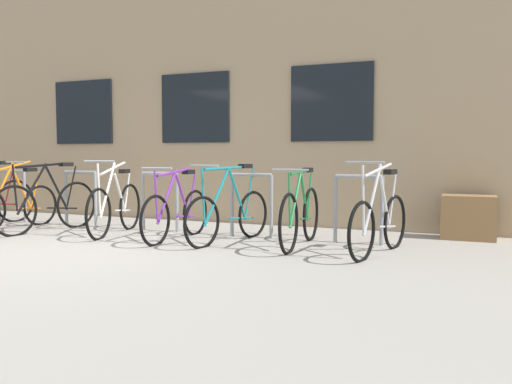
% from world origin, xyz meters
% --- Properties ---
extents(ground_plane, '(42.00, 42.00, 0.00)m').
position_xyz_m(ground_plane, '(0.00, 0.00, 0.00)').
color(ground_plane, '#9E998E').
extents(storefront_building, '(28.00, 6.88, 5.32)m').
position_xyz_m(storefront_building, '(0.00, 6.62, 2.66)').
color(storefront_building, tan).
rests_on(storefront_building, ground).
extents(bike_rack, '(6.65, 0.05, 0.90)m').
position_xyz_m(bike_rack, '(0.10, 1.90, 0.55)').
color(bike_rack, gray).
rests_on(bike_rack, ground).
extents(bicycle_teal, '(0.54, 1.72, 1.05)m').
position_xyz_m(bicycle_teal, '(1.50, 1.39, 0.38)').
color(bicycle_teal, black).
rests_on(bicycle_teal, ground).
extents(bicycle_purple, '(0.44, 1.69, 1.01)m').
position_xyz_m(bicycle_purple, '(0.75, 1.30, 0.37)').
color(bicycle_purple, black).
rests_on(bicycle_purple, ground).
extents(bicycle_white, '(0.52, 1.73, 1.10)m').
position_xyz_m(bicycle_white, '(-0.34, 1.41, 0.39)').
color(bicycle_white, black).
rests_on(bicycle_white, ground).
extents(bicycle_black, '(0.47, 1.82, 1.08)m').
position_xyz_m(bicycle_black, '(-1.46, 1.23, 0.40)').
color(bicycle_black, black).
rests_on(bicycle_black, ground).
extents(bicycle_green, '(0.44, 1.77, 1.01)m').
position_xyz_m(bicycle_green, '(2.46, 1.45, 0.39)').
color(bicycle_green, black).
rests_on(bicycle_green, ground).
extents(bicycle_silver, '(0.52, 1.63, 1.10)m').
position_xyz_m(bicycle_silver, '(3.47, 1.27, 0.38)').
color(bicycle_silver, black).
rests_on(bicycle_silver, ground).
extents(bicycle_orange, '(0.44, 1.66, 1.10)m').
position_xyz_m(bicycle_orange, '(-2.16, 1.27, 0.38)').
color(bicycle_orange, black).
rests_on(bicycle_orange, ground).
extents(planter_box, '(0.70, 0.44, 0.60)m').
position_xyz_m(planter_box, '(4.41, 2.85, 0.30)').
color(planter_box, olive).
rests_on(planter_box, ground).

